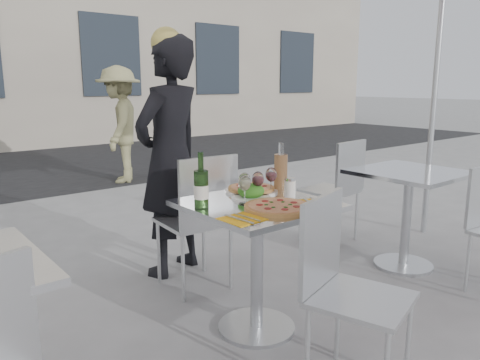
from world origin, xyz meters
TOP-DOWN VIEW (x-y plane):
  - ground at (0.00, 0.00)m, footprint 80.00×80.00m
  - main_table at (0.00, 0.00)m, footprint 0.72×0.72m
  - side_table_right at (1.50, 0.00)m, footprint 0.72×0.72m
  - chair_far at (0.05, 0.62)m, footprint 0.46×0.47m
  - chair_near at (-0.02, -0.61)m, footprint 0.51×0.52m
  - side_chair_rfar at (1.54, 0.69)m, footprint 0.45×0.46m
  - woman_diner at (0.08, 1.05)m, footprint 0.72×0.59m
  - pedestrian_b at (1.21, 4.32)m, footprint 1.07×1.21m
  - pizza_near at (-0.00, -0.17)m, footprint 0.35×0.35m
  - pizza_far at (0.14, 0.21)m, footprint 0.31×0.31m
  - salad_plate at (0.03, 0.09)m, footprint 0.22×0.22m
  - wine_bottle at (-0.31, 0.08)m, footprint 0.07×0.07m
  - carafe at (0.30, 0.13)m, footprint 0.08×0.08m
  - sugar_shaker at (0.24, -0.01)m, footprint 0.06×0.06m
  - wineglass_white_a at (-0.07, 0.02)m, footprint 0.07×0.07m
  - wineglass_white_b at (-0.03, 0.07)m, footprint 0.07×0.07m
  - wineglass_red_a at (0.05, 0.05)m, footprint 0.07×0.07m
  - wineglass_red_b at (0.19, 0.10)m, footprint 0.07×0.07m
  - napkin_left at (-0.27, -0.20)m, footprint 0.19×0.20m
  - napkin_right at (0.22, -0.20)m, footprint 0.23×0.23m

SIDE VIEW (x-z plane):
  - ground at x=0.00m, z-range 0.00..0.00m
  - chair_near at x=-0.02m, z-range 0.08..0.97m
  - side_chair_rfar at x=1.54m, z-range 0.08..0.99m
  - main_table at x=0.00m, z-range 0.16..0.91m
  - side_table_right at x=1.50m, z-range 0.16..0.91m
  - chair_far at x=0.05m, z-range 0.09..1.02m
  - napkin_left at x=-0.27m, z-range 0.75..0.76m
  - napkin_right at x=0.22m, z-range 0.75..0.76m
  - pizza_near at x=0.00m, z-range 0.75..0.77m
  - pizza_far at x=0.14m, z-range 0.75..0.78m
  - salad_plate at x=0.03m, z-range 0.74..0.83m
  - sugar_shaker at x=0.24m, z-range 0.75..0.86m
  - pedestrian_b at x=1.21m, z-range 0.00..1.62m
  - woman_diner at x=0.08m, z-range 0.00..1.71m
  - wineglass_white_a at x=-0.07m, z-range 0.78..0.94m
  - wineglass_white_b at x=-0.03m, z-range 0.78..0.94m
  - wineglass_red_a at x=0.05m, z-range 0.78..0.94m
  - wineglass_red_b at x=0.19m, z-range 0.78..0.94m
  - wine_bottle at x=-0.31m, z-range 0.72..1.01m
  - carafe at x=0.30m, z-range 0.72..1.01m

